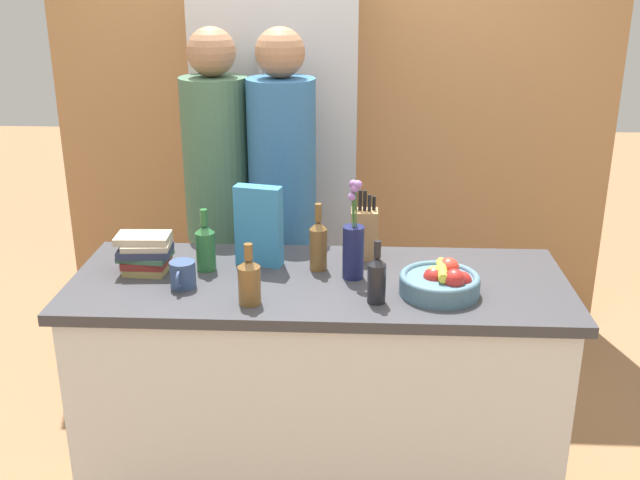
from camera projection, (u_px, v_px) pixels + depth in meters
kitchen_island at (319, 389)px, 2.88m from camera, size 1.81×0.69×0.93m
back_wall_wood at (333, 103)px, 4.05m from camera, size 3.01×0.12×2.60m
refrigerator at (281, 172)px, 3.82m from camera, size 0.76×0.63×2.02m
fruit_bowl at (441, 281)px, 2.59m from camera, size 0.28×0.28×0.11m
knife_block at (364, 233)px, 2.89m from camera, size 0.10×0.09×0.27m
flower_vase at (353, 246)px, 2.70m from camera, size 0.08×0.08×0.37m
cereal_box at (259, 226)px, 2.80m from camera, size 0.18×0.10×0.31m
coffee_mug at (183, 275)px, 2.64m from camera, size 0.09×0.13×0.10m
book_stack at (146, 253)px, 2.76m from camera, size 0.21×0.16×0.14m
bottle_oil at (249, 280)px, 2.50m from camera, size 0.08×0.08×0.21m
bottle_vinegar at (318, 244)px, 2.78m from camera, size 0.07×0.07×0.26m
bottle_wine at (205, 246)px, 2.78m from camera, size 0.07×0.07×0.24m
bottle_water at (377, 278)px, 2.51m from camera, size 0.06×0.06×0.22m
person_at_sink at (219, 202)px, 3.32m from camera, size 0.29×0.29×1.77m
person_in_blue at (283, 205)px, 3.26m from camera, size 0.29×0.29×1.77m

